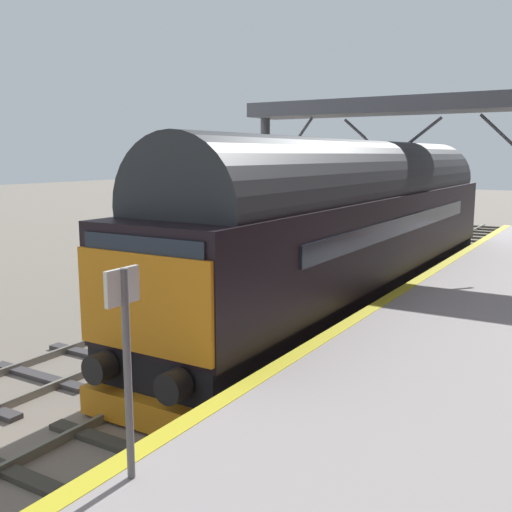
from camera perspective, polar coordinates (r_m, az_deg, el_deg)
The scene contains 7 objects.
ground_plane at distance 10.85m, azimuth -6.04°, elevation -13.61°, with size 140.00×140.00×0.00m, color gray.
track_main at distance 10.83m, azimuth -6.05°, elevation -13.34°, with size 2.50×60.00×0.15m.
track_adjacent_west at distance 12.91m, azimuth -17.61°, elevation -9.90°, with size 2.50×60.00×0.15m.
station_platform at distance 9.10m, azimuth 12.92°, elevation -15.12°, with size 4.00×44.00×1.01m.
diesel_locomotive at distance 16.67m, azimuth 9.68°, elevation 3.33°, with size 2.74×17.91×4.68m.
platform_number_sign at distance 6.09m, azimuth -12.37°, elevation -8.12°, with size 0.10×0.44×2.18m.
overhead_footbridge at distance 20.75m, azimuth 15.85°, elevation 12.86°, with size 12.50×2.00×6.14m.
Camera 1 is at (6.10, -7.89, 4.28)m, focal length 41.80 mm.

